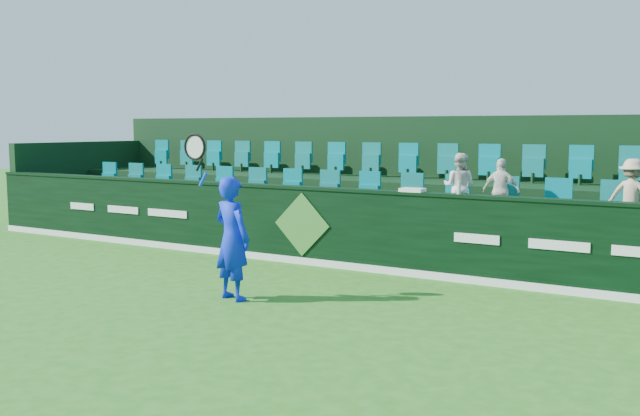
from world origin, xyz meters
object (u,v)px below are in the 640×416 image
Objects in this scene: tennis_player at (232,237)px; towel at (412,190)px; spectator_right at (632,195)px; spectator_middle at (501,191)px; drinks_bottle at (459,187)px; spectator_left at (459,187)px.

tennis_player is 3.15m from towel.
spectator_right is at bearing 40.17° from tennis_player.
spectator_middle is 1.17m from drinks_bottle.
spectator_right is (4.56, 3.85, 0.48)m from tennis_player.
spectator_left reaches higher than spectator_right.
towel is (-0.37, -1.12, 0.01)m from spectator_left.
drinks_bottle is at bearing 35.99° from spectator_right.
spectator_middle is at bearing 45.75° from towel.
spectator_middle is 1.56m from towel.
drinks_bottle is (2.26, 2.73, 0.58)m from tennis_player.
spectator_left is 1.03× the size of spectator_right.
spectator_left is at bearing 4.17° from spectator_middle.
towel is 1.87× the size of drinks_bottle.
tennis_player is 4.31m from spectator_left.
spectator_left is 2.70m from spectator_right.
tennis_player is at bearing -118.62° from towel.
spectator_right is at bearing 25.90° from drinks_bottle.
spectator_left is 1.18m from towel.
tennis_player reaches higher than spectator_right.
tennis_player is 3.59m from drinks_bottle.
tennis_player reaches higher than spectator_left.
tennis_player is 6.24× the size of towel.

